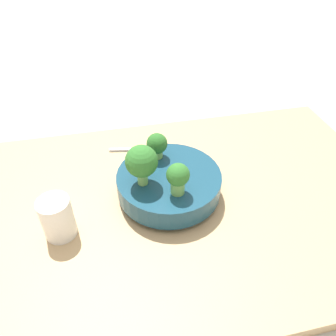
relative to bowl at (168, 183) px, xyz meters
The scene contains 8 objects.
ground_plane 0.07m from the bowl, 95.30° to the left, with size 6.00×6.00×0.00m, color #ADA89E.
table 0.06m from the bowl, 95.30° to the left, with size 1.09×0.67×0.03m.
bowl is the anchor object (origin of this frame).
broccoli_floret_front 0.09m from the bowl, 81.03° to the right, with size 0.05×0.05×0.06m.
broccoli_floret_back 0.09m from the bowl, 97.54° to the left, with size 0.05×0.05×0.07m.
broccoli_floret_right 0.10m from the bowl, 13.48° to the left, with size 0.07×0.07×0.10m.
cup 0.25m from the bowl, 14.61° to the left, with size 0.07×0.07×0.09m.
fork 0.19m from the bowl, 80.55° to the right, with size 0.18×0.04×0.01m.
Camera 1 is at (0.12, 0.52, 0.58)m, focal length 35.00 mm.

